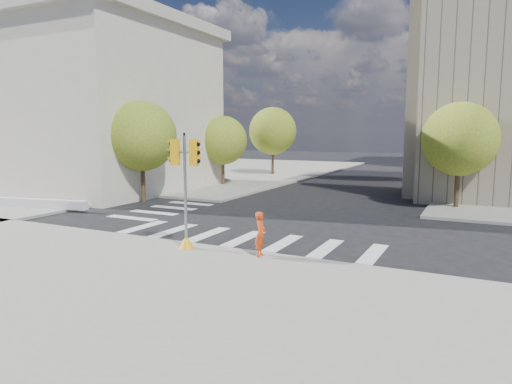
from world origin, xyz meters
TOP-DOWN VIEW (x-y plane):
  - ground at (0.00, 0.00)m, footprint 160.00×160.00m
  - sidewalk_near at (0.00, -11.00)m, footprint 30.00×14.00m
  - sidewalk_far_left at (-20.00, 26.00)m, footprint 28.00×40.00m
  - classical_building at (-20.00, 8.00)m, footprint 19.00×15.00m
  - tree_lw_near at (-10.50, 4.00)m, footprint 4.40×4.40m
  - tree_lw_mid at (-10.50, 14.00)m, footprint 4.00×4.00m
  - tree_lw_far at (-10.50, 24.00)m, footprint 4.80×4.80m
  - tree_re_near at (7.50, 10.00)m, footprint 4.20×4.20m
  - tree_re_mid at (7.50, 22.00)m, footprint 4.60×4.60m
  - tree_re_far at (7.50, 34.00)m, footprint 4.00×4.00m
  - lamp_near at (8.00, 14.00)m, footprint 0.35×0.18m
  - lamp_far at (8.00, 28.00)m, footprint 0.35×0.18m
  - traffic_signal at (-1.01, -4.85)m, footprint 1.08×0.56m
  - photographer at (1.95, -4.60)m, footprint 0.48×0.64m
  - planter_wall at (-13.79, -0.96)m, footprint 5.96×1.56m

SIDE VIEW (x-z plane):
  - ground at x=0.00m, z-range 0.00..0.00m
  - sidewalk_near at x=0.00m, z-range 0.00..0.15m
  - sidewalk_far_left at x=-20.00m, z-range 0.00..0.15m
  - planter_wall at x=-13.79m, z-range 0.15..0.65m
  - photographer at x=1.95m, z-range 0.15..1.73m
  - traffic_signal at x=-1.01m, z-range -0.19..4.10m
  - tree_lw_mid at x=-10.50m, z-range 0.88..6.65m
  - tree_re_far at x=7.50m, z-range 0.93..6.80m
  - tree_re_near at x=7.50m, z-range 0.97..7.13m
  - tree_lw_near at x=-10.50m, z-range 1.00..7.41m
  - tree_re_mid at x=7.50m, z-range 1.02..7.68m
  - tree_lw_far at x=-10.50m, z-range 1.07..8.01m
  - lamp_near at x=8.00m, z-range 0.52..8.63m
  - lamp_far at x=8.00m, z-range 0.52..8.63m
  - classical_building at x=-20.00m, z-range 0.09..12.79m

